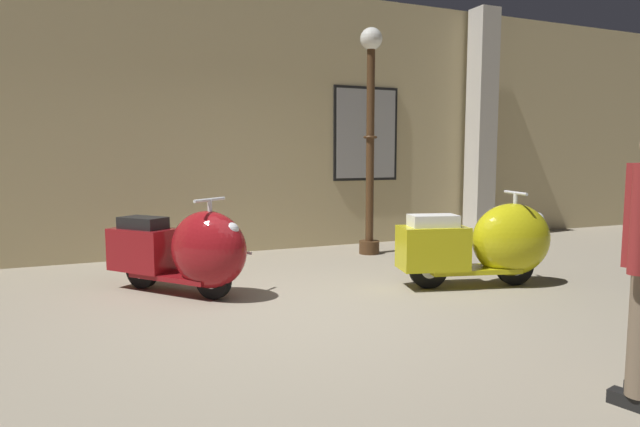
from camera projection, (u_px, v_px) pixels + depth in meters
ground_plane at (303, 315)px, 4.62m from camera, size 60.00×60.00×0.00m
showroom_back_wall at (226, 120)px, 7.49m from camera, size 18.00×0.63×3.69m
scooter_0 at (188, 251)px, 5.25m from camera, size 1.34×1.50×0.96m
scooter_1 at (488, 243)px, 5.63m from camera, size 1.68×0.85×0.99m
lamppost at (370, 127)px, 7.36m from camera, size 0.30×0.30×3.06m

